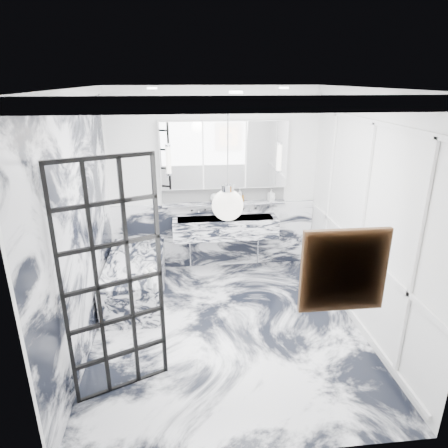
{
  "coord_description": "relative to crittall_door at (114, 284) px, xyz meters",
  "views": [
    {
      "loc": [
        -0.49,
        -4.16,
        2.9
      ],
      "look_at": [
        0.02,
        0.5,
        1.18
      ],
      "focal_mm": 32.0,
      "sensor_mm": 36.0,
      "label": 1
    }
  ],
  "objects": [
    {
      "name": "floor",
      "position": [
        1.14,
        0.88,
        -1.15
      ],
      "size": [
        3.6,
        3.6,
        0.0
      ],
      "primitive_type": "plane",
      "color": "silver",
      "rests_on": "ground"
    },
    {
      "name": "ceiling",
      "position": [
        1.14,
        0.88,
        1.65
      ],
      "size": [
        3.6,
        3.6,
        0.0
      ],
      "primitive_type": "plane",
      "rotation": [
        3.14,
        0.0,
        0.0
      ],
      "color": "white",
      "rests_on": "wall_back"
    },
    {
      "name": "wall_back",
      "position": [
        1.14,
        2.68,
        0.25
      ],
      "size": [
        3.6,
        0.0,
        3.6
      ],
      "primitive_type": "plane",
      "rotation": [
        1.57,
        0.0,
        0.0
      ],
      "color": "white",
      "rests_on": "floor"
    },
    {
      "name": "wall_front",
      "position": [
        1.14,
        -0.92,
        0.25
      ],
      "size": [
        3.6,
        0.0,
        3.6
      ],
      "primitive_type": "plane",
      "rotation": [
        -1.57,
        0.0,
        0.0
      ],
      "color": "white",
      "rests_on": "floor"
    },
    {
      "name": "wall_left",
      "position": [
        -0.46,
        0.88,
        0.25
      ],
      "size": [
        0.0,
        3.6,
        3.6
      ],
      "primitive_type": "plane",
      "rotation": [
        1.57,
        0.0,
        1.57
      ],
      "color": "white",
      "rests_on": "floor"
    },
    {
      "name": "wall_right",
      "position": [
        2.74,
        0.88,
        0.25
      ],
      "size": [
        0.0,
        3.6,
        3.6
      ],
      "primitive_type": "plane",
      "rotation": [
        1.57,
        0.0,
        -1.57
      ],
      "color": "white",
      "rests_on": "floor"
    },
    {
      "name": "marble_clad_back",
      "position": [
        1.14,
        2.65,
        -0.62
      ],
      "size": [
        3.18,
        0.05,
        1.05
      ],
      "primitive_type": "cube",
      "color": "silver",
      "rests_on": "floor"
    },
    {
      "name": "marble_clad_left",
      "position": [
        -0.45,
        0.88,
        0.19
      ],
      "size": [
        0.02,
        3.56,
        2.68
      ],
      "primitive_type": "cube",
      "color": "silver",
      "rests_on": "floor"
    },
    {
      "name": "panel_molding",
      "position": [
        2.72,
        0.88,
        0.15
      ],
      "size": [
        0.03,
        3.4,
        2.3
      ],
      "primitive_type": "cube",
      "color": "white",
      "rests_on": "floor"
    },
    {
      "name": "soap_bottle_a",
      "position": [
        1.53,
        2.59,
        0.05
      ],
      "size": [
        0.09,
        0.09,
        0.21
      ],
      "primitive_type": "imported",
      "rotation": [
        0.0,
        0.0,
        -0.14
      ],
      "color": "#8C5919",
      "rests_on": "ledge"
    },
    {
      "name": "soap_bottle_b",
      "position": [
        2.02,
        2.59,
        0.04
      ],
      "size": [
        0.11,
        0.11,
        0.19
      ],
      "primitive_type": "imported",
      "rotation": [
        0.0,
        0.0,
        0.29
      ],
      "color": "#4C4C51",
      "rests_on": "ledge"
    },
    {
      "name": "soap_bottle_c",
      "position": [
        2.03,
        2.59,
        0.01
      ],
      "size": [
        0.11,
        0.11,
        0.14
      ],
      "primitive_type": "imported",
      "rotation": [
        0.0,
        0.0,
        0.02
      ],
      "color": "silver",
      "rests_on": "ledge"
    },
    {
      "name": "face_pot",
      "position": [
        1.14,
        2.59,
        0.02
      ],
      "size": [
        0.14,
        0.14,
        0.14
      ],
      "primitive_type": "sphere",
      "color": "white",
      "rests_on": "ledge"
    },
    {
      "name": "amber_bottle",
      "position": [
        1.57,
        2.59,
        -0.01
      ],
      "size": [
        0.04,
        0.04,
        0.1
      ],
      "primitive_type": "cylinder",
      "color": "#8C5919",
      "rests_on": "ledge"
    },
    {
      "name": "flower_vase",
      "position": [
        0.23,
        1.0,
        -0.54
      ],
      "size": [
        0.07,
        0.07,
        0.12
      ],
      "primitive_type": "cylinder",
      "color": "silver",
      "rests_on": "bathtub"
    },
    {
      "name": "crittall_door",
      "position": [
        0.0,
        0.0,
        0.0
      ],
      "size": [
        0.82,
        0.38,
        2.29
      ],
      "primitive_type": null,
      "rotation": [
        0.0,
        0.0,
        0.41
      ],
      "color": "black",
      "rests_on": "floor"
    },
    {
      "name": "artwork",
      "position": [
        1.75,
        -0.88,
        0.48
      ],
      "size": [
        0.52,
        0.05,
        0.52
      ],
      "primitive_type": "cube",
      "color": "#CC6A15",
      "rests_on": "wall_front"
    },
    {
      "name": "pendant_light",
      "position": [
        1.01,
        -0.23,
        0.78
      ],
      "size": [
        0.26,
        0.26,
        0.26
      ],
      "primitive_type": "sphere",
      "color": "white",
      "rests_on": "ceiling"
    },
    {
      "name": "trough_sink",
      "position": [
        1.29,
        2.43,
        -0.42
      ],
      "size": [
        1.6,
        0.45,
        0.3
      ],
      "primitive_type": "cube",
      "color": "silver",
      "rests_on": "wall_back"
    },
    {
      "name": "ledge",
      "position": [
        1.29,
        2.6,
        -0.08
      ],
      "size": [
        1.9,
        0.14,
        0.04
      ],
      "primitive_type": "cube",
      "color": "silver",
      "rests_on": "wall_back"
    },
    {
      "name": "subway_tile",
      "position": [
        1.29,
        2.66,
        0.06
      ],
      "size": [
        1.9,
        0.03,
        0.23
      ],
      "primitive_type": "cube",
      "color": "white",
      "rests_on": "wall_back"
    },
    {
      "name": "mirror_cabinet",
      "position": [
        1.29,
        2.6,
        0.67
      ],
      "size": [
        1.9,
        0.16,
        1.0
      ],
      "primitive_type": "cube",
      "color": "white",
      "rests_on": "wall_back"
    },
    {
      "name": "sconce_left",
      "position": [
        0.47,
        2.51,
        0.63
      ],
      "size": [
        0.07,
        0.07,
        0.4
      ],
      "primitive_type": "cylinder",
      "color": "white",
      "rests_on": "mirror_cabinet"
    },
    {
      "name": "sconce_right",
      "position": [
        2.11,
        2.51,
        0.63
      ],
      "size": [
        0.07,
        0.07,
        0.4
      ],
      "primitive_type": "cylinder",
      "color": "white",
      "rests_on": "mirror_cabinet"
    },
    {
      "name": "bathtub",
      "position": [
        -0.04,
        1.77,
        -0.87
      ],
      "size": [
        0.75,
        1.65,
        0.55
      ],
      "primitive_type": "cube",
      "color": "silver",
      "rests_on": "floor"
    }
  ]
}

